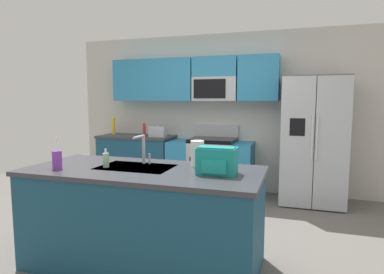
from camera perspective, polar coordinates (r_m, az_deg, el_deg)
name	(u,v)px	position (r m, az deg, el deg)	size (l,w,h in m)	color
ground_plane	(178,236)	(3.80, -2.55, -16.96)	(9.00, 9.00, 0.00)	#66605B
kitchen_wall_unit	(212,102)	(5.52, 3.53, 6.06)	(5.20, 0.43, 2.60)	beige
back_counter	(137,161)	(5.81, -9.59, -4.13)	(1.29, 0.63, 0.90)	navy
range_oven	(211,166)	(5.34, 3.28, -5.07)	(1.36, 0.61, 1.10)	#B7BABF
refrigerator	(313,141)	(5.04, 20.41, -0.61)	(0.90, 0.76, 1.85)	#4C4F54
island_counter	(144,217)	(3.08, -8.42, -13.63)	(2.12, 0.95, 0.90)	navy
toaster	(158,131)	(5.51, -5.99, 1.01)	(0.28, 0.16, 0.18)	#B7BABF
pepper_mill	(144,129)	(5.67, -8.35, 1.31)	(0.05, 0.05, 0.22)	#B2332D
bottle_yellow	(113,126)	(6.01, -13.59, 1.88)	(0.06, 0.06, 0.30)	yellow
sink_faucet	(143,147)	(3.14, -8.60, -1.69)	(0.08, 0.21, 0.28)	#B7BABF
drink_cup_purple	(57,160)	(3.14, -22.53, -3.71)	(0.08, 0.08, 0.28)	purple
soap_dispenser	(106,160)	(3.08, -14.83, -3.89)	(0.06, 0.06, 0.17)	#A5D8B2
paper_towel_roll	(197,154)	(3.01, 0.94, -2.92)	(0.12, 0.12, 0.24)	white
backpack	(217,160)	(2.70, 4.38, -4.05)	(0.32, 0.22, 0.23)	teal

